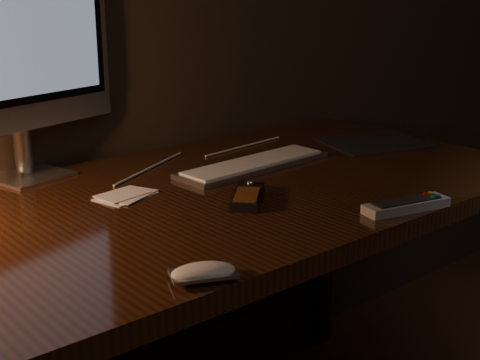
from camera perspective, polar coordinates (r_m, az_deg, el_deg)
desk at (r=1.45m, az=-5.89°, el=-5.54°), size 1.60×0.75×0.75m
monitor at (r=1.49m, az=-18.40°, el=11.08°), size 0.47×0.17×0.50m
keyboard at (r=1.56m, az=1.19°, el=1.38°), size 0.41×0.14×0.02m
mousepad at (r=1.83m, az=11.45°, el=3.16°), size 0.32×0.28×0.00m
mouse at (r=0.98m, az=-3.16°, el=-8.05°), size 0.11×0.08×0.02m
media_remote at (r=1.32m, az=0.66°, el=-1.37°), size 0.14×0.14×0.03m
tv_remote at (r=1.30m, az=14.01°, el=-2.09°), size 0.19×0.09×0.02m
papers at (r=1.37m, az=-9.75°, el=-1.29°), size 0.13×0.11×0.01m
cable at (r=1.64m, az=-3.23°, el=1.94°), size 0.57×0.16×0.01m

